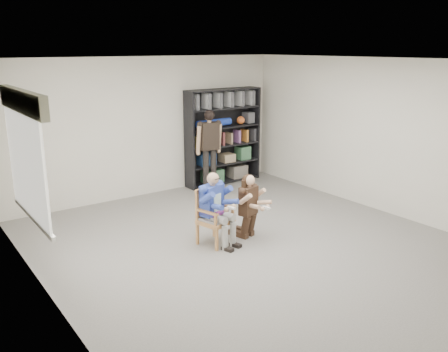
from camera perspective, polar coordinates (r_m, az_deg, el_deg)
room_shell at (r=6.89m, az=4.26°, el=1.99°), size 6.00×7.00×2.80m
floor at (r=7.34m, az=4.05°, el=-8.70°), size 6.00×7.00×0.01m
window_left at (r=6.43m, az=-22.58°, el=1.96°), size 0.16×2.00×1.75m
armchair at (r=7.35m, az=-1.04°, el=-4.92°), size 0.63×0.62×0.89m
seated_man at (r=7.30m, az=-1.05°, el=-3.94°), size 0.66×0.80×1.15m
kneeling_woman at (r=7.55m, az=3.10°, el=-3.68°), size 0.61×0.80×1.06m
bookshelf at (r=10.52m, az=-0.09°, el=4.75°), size 1.80×0.38×2.10m
standing_man at (r=9.96m, az=-1.76°, el=3.03°), size 0.57×0.37×1.72m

